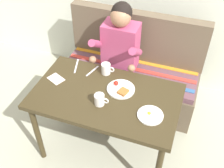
# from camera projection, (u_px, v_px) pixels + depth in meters

# --- Properties ---
(ground_plane) EXTENTS (8.00, 8.00, 0.00)m
(ground_plane) POSITION_uv_depth(u_px,v_px,m) (107.00, 148.00, 2.73)
(ground_plane) COLOR #ACAE97
(table) EXTENTS (1.20, 0.70, 0.73)m
(table) POSITION_uv_depth(u_px,v_px,m) (106.00, 102.00, 2.30)
(table) COLOR #372C18
(table) RESTS_ON ground
(couch) EXTENTS (1.44, 0.56, 1.00)m
(couch) POSITION_uv_depth(u_px,v_px,m) (131.00, 75.00, 3.05)
(couch) COLOR brown
(couch) RESTS_ON ground
(person) EXTENTS (0.45, 0.61, 1.21)m
(person) POSITION_uv_depth(u_px,v_px,m) (118.00, 52.00, 2.67)
(person) COLOR #AE4269
(person) RESTS_ON ground
(plate_breakfast) EXTENTS (0.23, 0.23, 0.05)m
(plate_breakfast) POSITION_uv_depth(u_px,v_px,m) (121.00, 89.00, 2.27)
(plate_breakfast) COLOR white
(plate_breakfast) RESTS_ON table
(plate_eggs) EXTENTS (0.20, 0.20, 0.04)m
(plate_eggs) POSITION_uv_depth(u_px,v_px,m) (150.00, 115.00, 2.07)
(plate_eggs) COLOR white
(plate_eggs) RESTS_ON table
(coffee_mug) EXTENTS (0.12, 0.08, 0.10)m
(coffee_mug) POSITION_uv_depth(u_px,v_px,m) (106.00, 69.00, 2.41)
(coffee_mug) COLOR white
(coffee_mug) RESTS_ON table
(coffee_mug_second) EXTENTS (0.12, 0.08, 0.09)m
(coffee_mug_second) POSITION_uv_depth(u_px,v_px,m) (100.00, 99.00, 2.13)
(coffee_mug_second) COLOR white
(coffee_mug_second) RESTS_ON table
(napkin) EXTENTS (0.16, 0.14, 0.01)m
(napkin) POSITION_uv_depth(u_px,v_px,m) (56.00, 79.00, 2.38)
(napkin) COLOR silver
(napkin) RESTS_ON table
(fork) EXTENTS (0.06, 0.17, 0.00)m
(fork) POSITION_uv_depth(u_px,v_px,m) (92.00, 71.00, 2.46)
(fork) COLOR silver
(fork) RESTS_ON table
(knife) EXTENTS (0.07, 0.20, 0.00)m
(knife) POSITION_uv_depth(u_px,v_px,m) (76.00, 66.00, 2.52)
(knife) COLOR silver
(knife) RESTS_ON table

